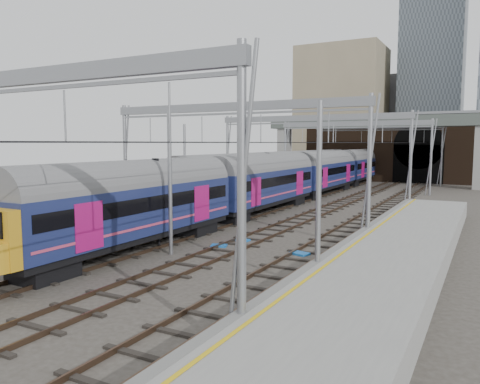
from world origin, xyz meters
The scene contains 15 objects.
ground centered at (0.00, 0.00, 0.00)m, with size 160.00×160.00×0.00m, color #38332D.
platform_left centered at (-10.18, 2.50, 0.55)m, with size 4.32×55.00×1.12m.
platform_right centered at (10.18, -1.50, 0.55)m, with size 4.32×47.00×1.12m.
tracks centered at (0.00, 15.00, 0.02)m, with size 14.40×80.00×0.22m.
overhead_line centered at (0.00, 21.49, 6.57)m, with size 16.80×80.00×8.00m.
retaining_wall centered at (1.40, 51.93, 4.33)m, with size 28.00×2.75×9.00m.
overbridge centered at (0.00, 46.00, 7.27)m, with size 28.00×3.00×9.25m.
city_skyline centered at (2.73, 70.48, 17.09)m, with size 37.50×27.50×60.00m.
train_main centered at (-2.00, 24.74, 2.41)m, with size 2.68×61.89×4.64m.
train_second centered at (-6.00, 32.88, 2.39)m, with size 2.64×45.75×4.59m.
signal_near_centre centered at (-1.67, 3.13, 2.97)m, with size 0.38×0.46×4.69m.
relay_cabinet centered at (-5.69, 0.65, 0.55)m, with size 0.55×0.46×1.11m, color silver.
equip_cover_a centered at (1.58, 6.46, 0.05)m, with size 0.83×0.58×0.10m, color #175DB1.
equip_cover_b centered at (1.18, 4.63, 0.05)m, with size 0.83×0.59×0.10m, color #175DB1.
equip_cover_c centered at (5.60, 4.99, 0.05)m, with size 0.88×0.62×0.10m, color #175DB1.
Camera 1 is at (13.69, -16.32, 5.48)m, focal length 35.00 mm.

